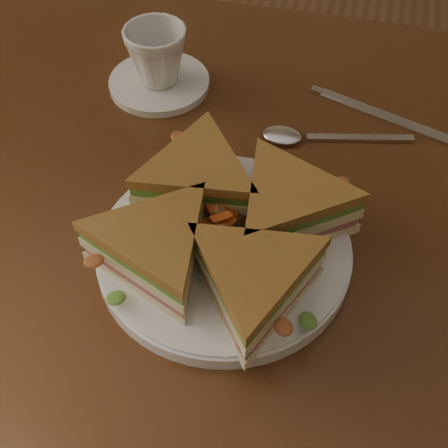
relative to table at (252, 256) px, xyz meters
name	(u,v)px	position (x,y,z in m)	size (l,w,h in m)	color
table	(252,256)	(0.00, 0.00, 0.00)	(1.20, 0.80, 0.75)	#351B0C
plate	(224,250)	(-0.02, -0.08, 0.11)	(0.26, 0.26, 0.02)	white
sandwich_wedges	(224,227)	(-0.02, -0.08, 0.14)	(0.32, 0.32, 0.06)	beige
crisps_mound	(224,230)	(-0.02, -0.08, 0.14)	(0.09, 0.09, 0.05)	#C94D19
spoon	(301,136)	(0.03, 0.12, 0.10)	(0.18, 0.06, 0.01)	silver
knife	(383,116)	(0.13, 0.18, 0.10)	(0.21, 0.08, 0.00)	silver
saucer	(159,83)	(-0.17, 0.17, 0.10)	(0.13, 0.13, 0.01)	white
coffee_cup	(157,55)	(-0.17, 0.17, 0.15)	(0.08, 0.08, 0.07)	white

